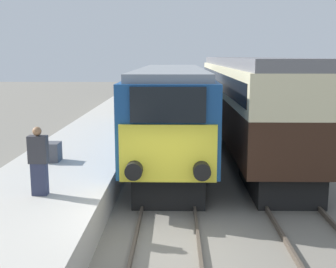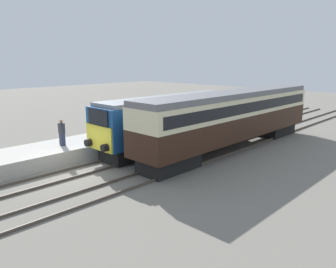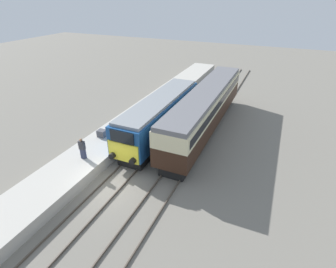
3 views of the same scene
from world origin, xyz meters
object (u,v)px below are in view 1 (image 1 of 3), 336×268
at_px(passenger_carriage, 246,94).
at_px(person_on_platform, 39,161).
at_px(luggage_crate, 49,152).
at_px(locomotive, 171,110).

relative_size(passenger_carriage, person_on_platform, 10.46).
bearing_deg(person_on_platform, luggage_crate, 103.16).
distance_m(passenger_carriage, person_on_platform, 11.61).
relative_size(locomotive, luggage_crate, 18.22).
xyz_separation_m(locomotive, luggage_crate, (-3.83, -3.59, -0.88)).
bearing_deg(luggage_crate, person_on_platform, -76.84).
bearing_deg(person_on_platform, passenger_carriage, 56.08).
height_order(locomotive, person_on_platform, locomotive).
distance_m(person_on_platform, luggage_crate, 3.42).
height_order(passenger_carriage, person_on_platform, passenger_carriage).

